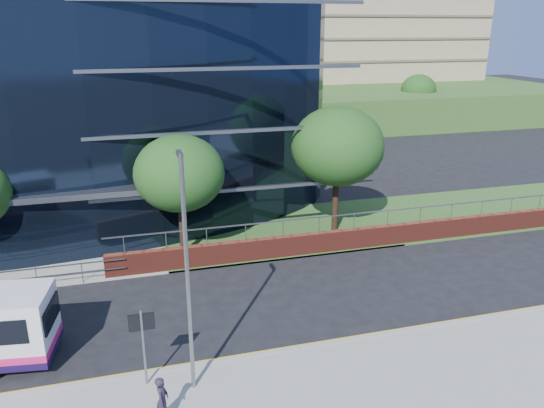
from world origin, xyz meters
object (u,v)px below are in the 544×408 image
object	(u,v)px
streetlight_east	(187,270)
pedestrian	(162,400)
tree_far_d	(338,146)
tree_dist_f	(419,89)
street_sign	(142,332)
tree_dist_e	(301,93)
tree_far_c	(179,173)

from	to	relation	value
streetlight_east	pedestrian	size ratio (longest dim) A/B	5.13
tree_far_d	streetlight_east	distance (m)	15.77
tree_dist_f	pedestrian	bearing A→B (deg)	-127.58
street_sign	tree_dist_e	size ratio (longest dim) A/B	0.43
streetlight_east	tree_dist_e	bearing A→B (deg)	66.89
pedestrian	tree_dist_f	bearing A→B (deg)	-23.97
tree_dist_f	streetlight_east	size ratio (longest dim) A/B	0.76
street_sign	tree_dist_e	bearing A→B (deg)	64.88
tree_dist_f	streetlight_east	bearing A→B (deg)	-127.58
street_sign	tree_far_c	bearing A→B (deg)	76.71
tree_far_d	streetlight_east	bearing A→B (deg)	-129.40
tree_dist_f	tree_dist_e	bearing A→B (deg)	-172.87
tree_far_c	streetlight_east	world-z (taller)	streetlight_east
tree_far_c	streetlight_east	xyz separation A→B (m)	(-1.00, -11.17, -0.10)
tree_dist_e	street_sign	bearing A→B (deg)	-115.12
tree_far_c	tree_dist_e	distance (m)	35.36
tree_far_c	tree_dist_f	bearing A→B (deg)	45.00
street_sign	tree_dist_f	world-z (taller)	tree_dist_f
tree_far_c	tree_far_d	world-z (taller)	tree_far_d
tree_dist_e	pedestrian	size ratio (longest dim) A/B	4.17
street_sign	tree_far_c	world-z (taller)	tree_far_c
tree_far_d	street_sign	bearing A→B (deg)	-134.78
tree_dist_e	tree_far_d	bearing A→B (deg)	-104.93
tree_far_d	pedestrian	world-z (taller)	tree_far_d
tree_far_c	tree_dist_e	bearing A→B (deg)	61.26
tree_dist_e	pedestrian	world-z (taller)	tree_dist_e
streetlight_east	pedestrian	bearing A→B (deg)	-127.58
tree_dist_e	streetlight_east	bearing A→B (deg)	-113.11
tree_far_d	streetlight_east	xyz separation A→B (m)	(-10.00, -12.17, -0.75)
tree_far_c	tree_dist_f	world-z (taller)	tree_far_c
tree_far_c	tree_dist_e	size ratio (longest dim) A/B	1.00
street_sign	tree_far_d	world-z (taller)	tree_far_d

